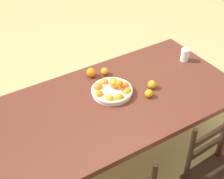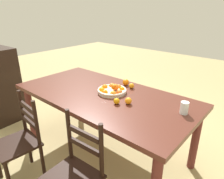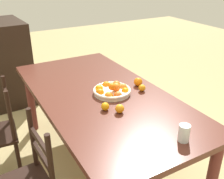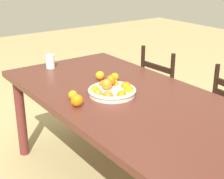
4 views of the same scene
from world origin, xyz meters
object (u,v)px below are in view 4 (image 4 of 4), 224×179
Objects in this scene: orange_loose_0 at (73,95)px; drinking_glass at (50,61)px; orange_loose_2 at (115,77)px; chair_by_cabinet at (165,98)px; orange_loose_3 at (77,100)px; dining_table at (126,107)px; orange_loose_1 at (100,76)px; fruit_bowl at (112,91)px.

orange_loose_0 is 0.54× the size of drinking_glass.
orange_loose_2 is (-0.14, 0.44, 0.00)m from orange_loose_0.
orange_loose_3 is at bearing 104.54° from chair_by_cabinet.
dining_table is 17.94× the size of drinking_glass.
orange_loose_3 reaches higher than orange_loose_1.
orange_loose_3 reaches higher than orange_loose_0.
chair_by_cabinet is 13.39× the size of orange_loose_1.
orange_loose_2 is at bearing 139.97° from fruit_bowl.
chair_by_cabinet is at bearing 107.90° from orange_loose_3.
orange_loose_0 is at bearing 162.75° from orange_loose_3.
orange_loose_1 is at bearing 160.68° from fruit_bowl.
drinking_glass is at bearing 164.80° from orange_loose_3.
chair_by_cabinet reaches higher than fruit_bowl.
orange_loose_2 is at bearing 40.87° from orange_loose_1.
orange_loose_2 is 0.64m from drinking_glass.
chair_by_cabinet is 7.97× the size of drinking_glass.
chair_by_cabinet is 2.78× the size of fruit_bowl.
orange_loose_1 is (-0.23, 0.37, 0.00)m from orange_loose_0.
dining_table is 0.90m from drinking_glass.
orange_loose_3 is (0.38, -1.17, 0.39)m from chair_by_cabinet.
drinking_glass is at bearing 60.31° from chair_by_cabinet.
chair_by_cabinet is 1.22m from orange_loose_0.
dining_table is 0.39m from orange_loose_0.
fruit_bowl is at bearing -128.07° from dining_table.
fruit_bowl is 5.32× the size of orange_loose_0.
chair_by_cabinet is 1.12m from drinking_glass.
chair_by_cabinet is 11.69× the size of orange_loose_3.
orange_loose_3 is 0.87m from drinking_glass.
drinking_glass is (-0.84, 0.23, 0.02)m from orange_loose_3.
drinking_glass reaches higher than orange_loose_0.
fruit_bowl is at bearing 4.57° from drinking_glass.
orange_loose_0 is at bearing -14.88° from drinking_glass.
fruit_bowl is 0.29m from orange_loose_3.
fruit_bowl is at bearing -40.03° from orange_loose_2.
orange_loose_3 is at bearing -84.53° from fruit_bowl.
orange_loose_2 is (-0.28, 0.11, 0.12)m from dining_table.
dining_table is 0.33m from orange_loose_2.
orange_loose_2 is at bearing 107.10° from orange_loose_0.
orange_loose_0 is at bearing -113.48° from dining_table.
fruit_bowl reaches higher than drinking_glass.
orange_loose_0 is (-0.08, -0.26, -0.00)m from fruit_bowl.
orange_loose_3 is at bearing -15.20° from drinking_glass.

